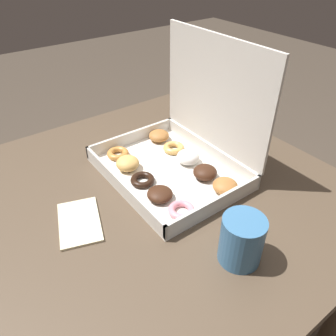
# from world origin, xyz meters

# --- Properties ---
(ground_plane) EXTENTS (8.00, 8.00, 0.00)m
(ground_plane) POSITION_xyz_m (0.00, 0.00, 0.00)
(ground_plane) COLOR #42382D
(dining_table) EXTENTS (0.93, 0.96, 0.71)m
(dining_table) POSITION_xyz_m (0.00, 0.00, 0.61)
(dining_table) COLOR #4C3D2D
(dining_table) RESTS_ON ground_plane
(donut_box) EXTENTS (0.39, 0.31, 0.35)m
(donut_box) POSITION_xyz_m (-0.03, 0.13, 0.78)
(donut_box) COLOR silver
(donut_box) RESTS_ON dining_table
(coffee_mug) EXTENTS (0.09, 0.09, 0.11)m
(coffee_mug) POSITION_xyz_m (0.29, 0.03, 0.77)
(coffee_mug) COLOR teal
(coffee_mug) RESTS_ON dining_table
(paper_napkin) EXTENTS (0.17, 0.13, 0.01)m
(paper_napkin) POSITION_xyz_m (-0.00, -0.19, 0.71)
(paper_napkin) COLOR beige
(paper_napkin) RESTS_ON dining_table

